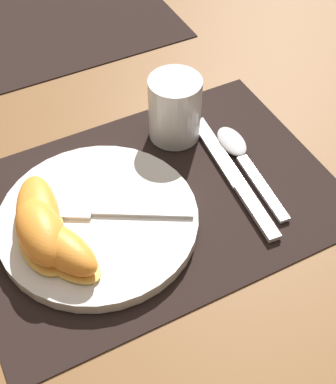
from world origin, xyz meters
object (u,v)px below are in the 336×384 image
citrus_wedge_0 (38,219)px  citrus_wedge_1 (42,234)px  citrus_wedge_2 (60,248)px  spoon (239,153)px  juice_glass (175,112)px  knife (234,177)px  plate (98,220)px  fork (99,210)px

citrus_wedge_0 → citrus_wedge_1: bearing=-98.3°
citrus_wedge_2 → spoon: bearing=12.0°
citrus_wedge_1 → juice_glass: bearing=26.3°
knife → spoon: 0.04m
citrus_wedge_1 → citrus_wedge_0: bearing=81.7°
knife → citrus_wedge_0: (-0.25, 0.03, 0.03)m
knife → citrus_wedge_2: 0.24m
plate → juice_glass: (0.16, 0.10, 0.03)m
knife → spoon: spoon is taller
plate → citrus_wedge_1: bearing=-171.2°
knife → juice_glass: bearing=104.7°
knife → citrus_wedge_1: size_ratio=2.32×
fork → citrus_wedge_0: 0.07m
knife → citrus_wedge_0: bearing=173.7°
citrus_wedge_1 → citrus_wedge_2: 0.03m
juice_glass → citrus_wedge_0: (-0.22, -0.08, -0.01)m
citrus_wedge_0 → knife: bearing=-6.3°
plate → citrus_wedge_0: bearing=165.6°
citrus_wedge_0 → spoon: bearing=1.1°
juice_glass → citrus_wedge_0: 0.24m
knife → fork: fork is taller
juice_glass → fork: 0.18m
spoon → citrus_wedge_1: citrus_wedge_1 is taller
juice_glass → fork: size_ratio=0.51×
plate → spoon: plate is taller
knife → fork: size_ratio=1.26×
plate → citrus_wedge_2: bearing=-148.2°
fork → juice_glass: bearing=32.0°
fork → citrus_wedge_1: (-0.07, -0.02, 0.02)m
plate → juice_glass: 0.19m
fork → knife: bearing=-5.3°
spoon → fork: size_ratio=0.98×
knife → spoon: size_ratio=1.28×
plate → spoon: 0.21m
knife → citrus_wedge_2: bearing=-174.2°
spoon → citrus_wedge_2: bearing=-168.0°
plate → knife: (0.18, -0.01, -0.01)m
knife → citrus_wedge_1: (-0.25, 0.00, 0.03)m
fork → citrus_wedge_2: 0.07m
citrus_wedge_1 → citrus_wedge_2: (0.01, -0.02, -0.00)m
spoon → fork: bearing=-175.5°
citrus_wedge_0 → fork: bearing=-9.1°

